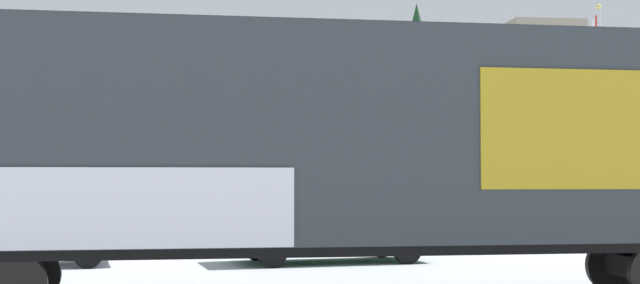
% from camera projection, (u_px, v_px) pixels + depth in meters
% --- Properties ---
extents(freight_car, '(16.50, 3.68, 4.45)m').
position_uv_depth(freight_car, '(345.00, 142.00, 13.88)').
color(freight_car, '#33383D').
rests_on(freight_car, ground_plane).
extents(flagpole, '(0.46, 1.35, 7.48)m').
position_uv_depth(flagpole, '(599.00, 94.00, 28.01)').
color(flagpole, silver).
rests_on(flagpole, ground_plane).
extents(hillside, '(127.32, 29.34, 16.27)m').
position_uv_depth(hillside, '(254.00, 135.00, 79.54)').
color(hillside, slate).
rests_on(hillside, ground_plane).
extents(parked_car_white, '(4.69, 2.52, 1.57)m').
position_uv_depth(parked_car_white, '(17.00, 231.00, 19.62)').
color(parked_car_white, silver).
rests_on(parked_car_white, ground_plane).
extents(parked_car_green, '(4.89, 2.59, 1.59)m').
position_uv_depth(parked_car_green, '(329.00, 227.00, 20.59)').
color(parked_car_green, '#1E5933').
rests_on(parked_car_green, ground_plane).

